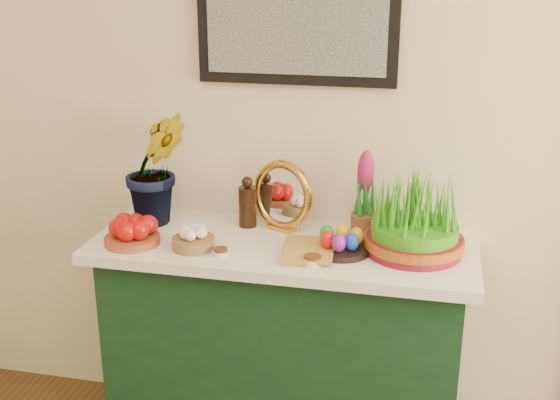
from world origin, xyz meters
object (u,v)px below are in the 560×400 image
object	(u,v)px
hyacinth_green	(155,150)
sideboard	(283,353)
book	(284,248)
mirror	(282,196)
wheatgrass_sabzeh	(415,219)

from	to	relation	value
hyacinth_green	sideboard	bearing A→B (deg)	-44.42
hyacinth_green	book	world-z (taller)	hyacinth_green
sideboard	hyacinth_green	world-z (taller)	hyacinth_green
mirror	book	bearing A→B (deg)	-76.53
mirror	wheatgrass_sabzeh	size ratio (longest dim) A/B	0.78
book	wheatgrass_sabzeh	size ratio (longest dim) A/B	0.67
wheatgrass_sabzeh	sideboard	bearing A→B (deg)	-178.92
sideboard	mirror	world-z (taller)	mirror
hyacinth_green	wheatgrass_sabzeh	bearing A→B (deg)	-38.95
hyacinth_green	mirror	size ratio (longest dim) A/B	2.15
sideboard	book	size ratio (longest dim) A/B	5.56
mirror	wheatgrass_sabzeh	world-z (taller)	wheatgrass_sabzeh
book	wheatgrass_sabzeh	world-z (taller)	wheatgrass_sabzeh
mirror	wheatgrass_sabzeh	distance (m)	0.52
sideboard	book	distance (m)	0.49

